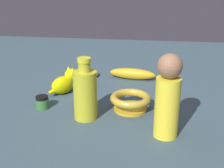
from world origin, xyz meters
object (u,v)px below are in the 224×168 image
(nail_polish_jar, at_px, (42,102))
(person_figure_adult, at_px, (168,97))
(bowl, at_px, (130,101))
(cat_figurine, at_px, (65,82))
(bangle, at_px, (86,74))
(bottle_tall, at_px, (85,93))
(banana, at_px, (132,74))

(nail_polish_jar, height_order, person_figure_adult, person_figure_adult)
(bowl, xyz_separation_m, person_figure_adult, (-0.11, 0.15, 0.09))
(bowl, bearing_deg, person_figure_adult, 126.16)
(cat_figurine, height_order, bangle, cat_figurine)
(bowl, bearing_deg, bottle_tall, 29.36)
(banana, relative_size, cat_figurine, 1.76)
(banana, height_order, bangle, banana)
(nail_polish_jar, height_order, banana, banana)
(nail_polish_jar, bearing_deg, person_figure_adult, 162.68)
(bottle_tall, bearing_deg, cat_figurine, -57.53)
(bangle, height_order, person_figure_adult, person_figure_adult)
(cat_figurine, bearing_deg, bottle_tall, 122.47)
(bangle, bearing_deg, bottle_tall, 102.27)
(nail_polish_jar, distance_m, cat_figurine, 0.15)
(banana, height_order, cat_figurine, cat_figurine)
(bowl, relative_size, bangle, 1.28)
(bottle_tall, bearing_deg, bowl, -150.64)
(banana, relative_size, person_figure_adult, 0.82)
(person_figure_adult, bearing_deg, cat_figurine, -36.15)
(bottle_tall, xyz_separation_m, banana, (-0.12, -0.38, -0.06))
(bottle_tall, xyz_separation_m, person_figure_adult, (-0.25, 0.08, 0.04))
(nail_polish_jar, relative_size, banana, 0.23)
(banana, height_order, person_figure_adult, person_figure_adult)
(banana, relative_size, bangle, 1.86)
(bottle_tall, relative_size, nail_polish_jar, 4.36)
(bottle_tall, height_order, bangle, bottle_tall)
(bottle_tall, relative_size, person_figure_adult, 0.82)
(bowl, bearing_deg, banana, -87.04)
(bowl, height_order, cat_figurine, cat_figurine)
(banana, height_order, bowl, bowl)
(bangle, bearing_deg, cat_figurine, 78.50)
(nail_polish_jar, distance_m, banana, 0.44)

